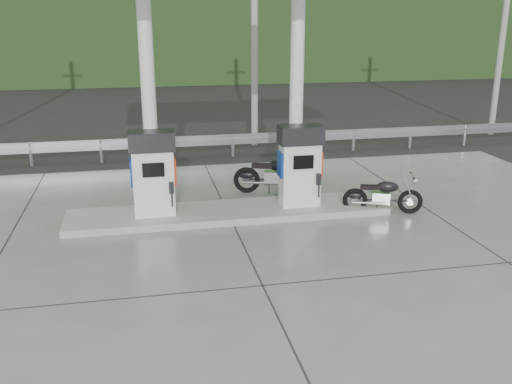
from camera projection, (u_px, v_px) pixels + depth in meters
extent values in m
plane|color=black|center=(251.00, 262.00, 10.26)|extent=(160.00, 160.00, 0.00)
cube|color=slate|center=(251.00, 262.00, 10.26)|extent=(18.00, 14.00, 0.02)
cube|color=gray|center=(229.00, 212.00, 12.57)|extent=(7.00, 1.40, 0.15)
cylinder|color=white|center=(148.00, 95.00, 11.88)|extent=(0.30, 0.30, 5.00)
cylinder|color=white|center=(297.00, 91.00, 12.49)|extent=(0.30, 0.30, 5.00)
cube|color=black|center=(191.00, 136.00, 21.02)|extent=(60.00, 7.00, 0.01)
cylinder|color=gray|center=(254.00, 23.00, 18.35)|extent=(0.22, 0.22, 8.00)
cylinder|color=gray|center=(504.00, 23.00, 20.08)|extent=(0.22, 0.22, 8.00)
cube|color=black|center=(163.00, 35.00, 37.43)|extent=(80.00, 6.00, 6.00)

